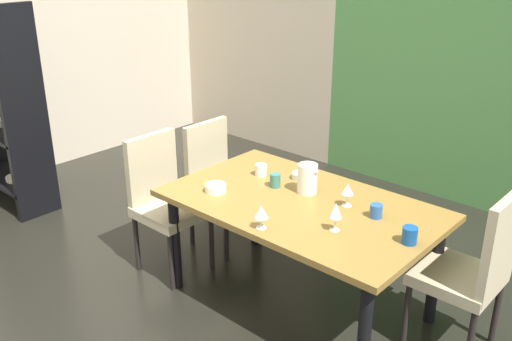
# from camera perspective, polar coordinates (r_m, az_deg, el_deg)

# --- Properties ---
(ground_plane) EXTENTS (5.87, 5.60, 0.02)m
(ground_plane) POSITION_cam_1_polar(r_m,az_deg,el_deg) (3.98, -7.67, -12.69)
(ground_plane) COLOR black
(back_panel_interior) EXTENTS (2.25, 0.10, 2.89)m
(back_panel_interior) POSITION_cam_1_polar(r_m,az_deg,el_deg) (6.53, -0.31, 15.20)
(back_panel_interior) COLOR beige
(back_panel_interior) RESTS_ON ground_plane
(dining_table) EXTENTS (1.68, 1.01, 0.74)m
(dining_table) POSITION_cam_1_polar(r_m,az_deg,el_deg) (3.58, 4.46, -4.33)
(dining_table) COLOR olive
(dining_table) RESTS_ON ground_plane
(chair_left_near) EXTENTS (0.45, 0.44, 0.99)m
(chair_left_near) POSITION_cam_1_polar(r_m,az_deg,el_deg) (4.09, -9.17, -2.61)
(chair_left_near) COLOR tan
(chair_left_near) RESTS_ON ground_plane
(chair_left_far) EXTENTS (0.45, 0.44, 0.96)m
(chair_left_far) POSITION_cam_1_polar(r_m,az_deg,el_deg) (4.41, -3.84, -0.62)
(chair_left_far) COLOR tan
(chair_left_far) RESTS_ON ground_plane
(chair_right_far) EXTENTS (0.44, 0.44, 1.03)m
(chair_right_far) POSITION_cam_1_polar(r_m,az_deg,el_deg) (3.41, 20.99, -9.04)
(chair_right_far) COLOR tan
(chair_right_far) RESTS_ON ground_plane
(wine_glass_near_shelf) EXTENTS (0.07, 0.07, 0.17)m
(wine_glass_near_shelf) POSITION_cam_1_polar(r_m,az_deg,el_deg) (3.17, 7.98, -4.04)
(wine_glass_near_shelf) COLOR silver
(wine_glass_near_shelf) RESTS_ON dining_table
(wine_glass_east) EXTENTS (0.08, 0.08, 0.14)m
(wine_glass_east) POSITION_cam_1_polar(r_m,az_deg,el_deg) (3.18, 0.52, -4.20)
(wine_glass_east) COLOR silver
(wine_glass_east) RESTS_ON dining_table
(wine_glass_center) EXTENTS (0.07, 0.07, 0.15)m
(wine_glass_center) POSITION_cam_1_polar(r_m,az_deg,el_deg) (3.48, 9.15, -1.92)
(wine_glass_center) COLOR silver
(wine_glass_center) RESTS_ON dining_table
(serving_bowl_west) EXTENTS (0.14, 0.14, 0.05)m
(serving_bowl_west) POSITION_cam_1_polar(r_m,az_deg,el_deg) (3.66, -4.06, -1.75)
(serving_bowl_west) COLOR white
(serving_bowl_west) RESTS_ON dining_table
(serving_bowl_right) EXTENTS (0.13, 0.13, 0.04)m
(serving_bowl_right) POSITION_cam_1_polar(r_m,az_deg,el_deg) (3.86, 4.59, -0.53)
(serving_bowl_right) COLOR silver
(serving_bowl_right) RESTS_ON dining_table
(cup_rear) EXTENTS (0.08, 0.08, 0.09)m
(cup_rear) POSITION_cam_1_polar(r_m,az_deg,el_deg) (3.16, 15.11, -6.28)
(cup_rear) COLOR navy
(cup_rear) RESTS_ON dining_table
(cup_south) EXTENTS (0.07, 0.07, 0.09)m
(cup_south) POSITION_cam_1_polar(r_m,az_deg,el_deg) (3.72, 1.93, -0.99)
(cup_south) COLOR #377065
(cup_south) RESTS_ON dining_table
(cup_left) EXTENTS (0.07, 0.07, 0.08)m
(cup_left) POSITION_cam_1_polar(r_m,az_deg,el_deg) (3.39, 11.91, -3.98)
(cup_left) COLOR #295498
(cup_left) RESTS_ON dining_table
(cup_front) EXTENTS (0.08, 0.08, 0.08)m
(cup_front) POSITION_cam_1_polar(r_m,az_deg,el_deg) (3.90, 0.49, 0.06)
(cup_front) COLOR silver
(cup_front) RESTS_ON dining_table
(pitcher_corner) EXTENTS (0.14, 0.13, 0.19)m
(pitcher_corner) POSITION_cam_1_polar(r_m,az_deg,el_deg) (3.63, 5.18, -0.78)
(pitcher_corner) COLOR silver
(pitcher_corner) RESTS_ON dining_table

